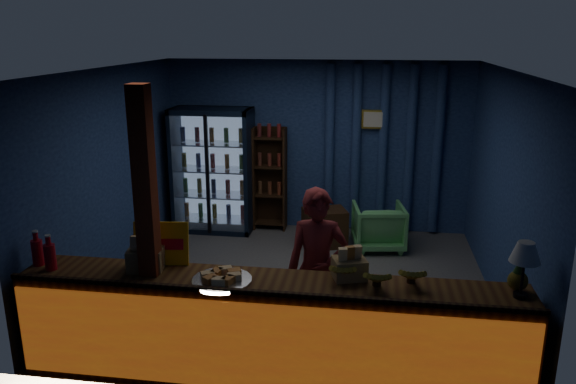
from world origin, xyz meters
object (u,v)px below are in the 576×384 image
shopkeeper (317,270)px  pastry_tray (222,279)px  green_chair (378,227)px  table_lamp (525,254)px

shopkeeper → pastry_tray: shopkeeper is taller
green_chair → table_lamp: bearing=98.9°
pastry_tray → green_chair: bearing=68.1°
shopkeeper → table_lamp: (1.69, -0.62, 0.52)m
shopkeeper → green_chair: shopkeeper is taller
shopkeeper → green_chair: size_ratio=2.24×
shopkeeper → pastry_tray: size_ratio=3.11×
shopkeeper → table_lamp: shopkeeper is taller
table_lamp → shopkeeper: bearing=159.8°
shopkeeper → green_chair: bearing=72.8°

